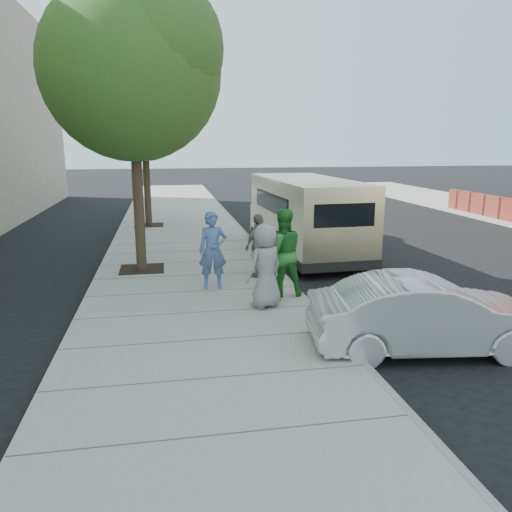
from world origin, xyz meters
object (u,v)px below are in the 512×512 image
Objects in this scene: sedan at (427,315)px; person_green_shirt at (282,253)px; tree_far at (145,109)px; person_striped_polo at (259,245)px; tree_near at (133,63)px; van at (305,215)px; person_officer at (213,250)px; person_gray_shirt at (265,266)px; parking_meter at (282,249)px.

person_green_shirt is at bearing 36.70° from sedan.
tree_far is 10.22m from person_striped_polo.
tree_far is 3.25× the size of person_green_shirt.
tree_near is 1.12× the size of van.
tree_far is 10.62m from person_officer.
van is 5.03m from person_officer.
tree_far is at bearing 90.00° from tree_near.
person_officer is (-3.35, -3.74, -0.23)m from van.
sedan is at bearing 102.91° from person_gray_shirt.
person_gray_shirt is (-2.36, 2.47, 0.38)m from sedan.
tree_far is at bearing 27.18° from sedan.
van is 3.38× the size of person_green_shirt.
tree_near reaches higher than person_green_shirt.
tree_far is at bearing -107.51° from person_gray_shirt.
parking_meter is at bearing 52.47° from person_green_shirt.
parking_meter is 1.75m from person_striped_polo.
tree_near is 5.64m from person_striped_polo.
sedan is (1.85, -3.18, -0.58)m from parking_meter.
person_gray_shirt is at bearing -116.78° from van.
person_striped_polo is (1.28, 0.81, -0.10)m from person_officer.
tree_near is at bearing 130.42° from person_officer.
tree_near is 1.86× the size of sedan.
person_green_shirt is at bearing -73.13° from tree_far.
tree_far is 3.92× the size of person_striped_polo.
parking_meter is (3.20, -10.67, -3.64)m from tree_far.
van is at bearing -111.61° from person_green_shirt.
person_striped_polo is at bearing -24.18° from tree_near.
person_gray_shirt is at bearing 45.13° from person_striped_polo.
person_gray_shirt is (2.69, -3.78, -4.50)m from tree_near.
sedan is at bearing -51.09° from tree_near.
person_green_shirt reaches higher than person_gray_shirt.
tree_near is at bearing -90.00° from tree_far.
sedan is (5.05, -13.86, -4.22)m from tree_far.
person_officer is at bearing 46.21° from sedan.
parking_meter is at bearing -43.82° from tree_near.
tree_near reaches higher than van.
person_green_shirt is at bearing -43.29° from tree_near.
person_officer is (1.73, -9.77, -3.81)m from tree_far.
person_officer is at bearing -51.37° from tree_near.
person_gray_shirt is (0.96, -1.62, -0.03)m from person_officer.
person_green_shirt is 1.21× the size of person_striped_polo.
person_green_shirt is (-1.82, 3.22, 0.48)m from sedan.
tree_near reaches higher than person_officer.
person_gray_shirt is at bearing -76.72° from tree_far.
person_officer reaches higher than person_gray_shirt.
person_green_shirt is at bearing 57.23° from parking_meter.
tree_far is 8.65m from van.
person_green_shirt is at bearing -114.61° from van.
tree_far is 1.60× the size of sedan.
sedan is 3.73m from person_green_shirt.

